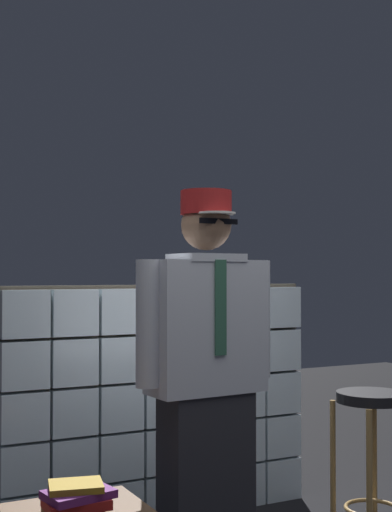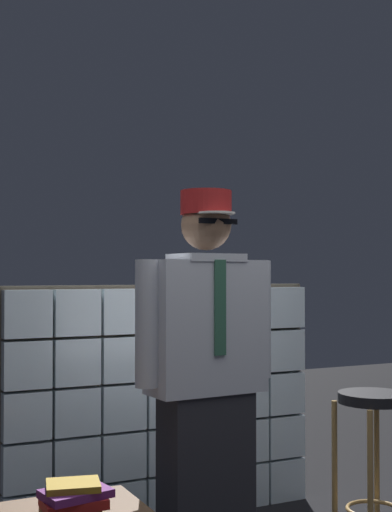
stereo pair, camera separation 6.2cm
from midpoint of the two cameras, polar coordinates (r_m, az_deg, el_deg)
glass_block_wall at (r=4.06m, az=-2.00°, el=-11.82°), size 1.86×0.10×1.34m
standing_person at (r=3.22m, az=1.39°, el=-9.74°), size 0.70×0.31×1.76m
bar_stool at (r=3.63m, az=14.66°, el=-13.88°), size 0.34×0.34×0.80m
book_stack at (r=2.77m, az=-9.22°, el=-18.77°), size 0.26×0.21×0.12m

